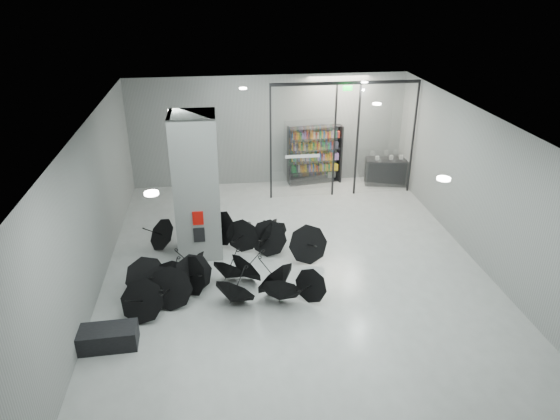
{
  "coord_description": "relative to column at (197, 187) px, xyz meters",
  "views": [
    {
      "loc": [
        -1.9,
        -10.8,
        7.25
      ],
      "look_at": [
        -0.3,
        1.5,
        1.4
      ],
      "focal_mm": 32.54,
      "sensor_mm": 36.0,
      "label": 1
    }
  ],
  "objects": [
    {
      "name": "room",
      "position": [
        2.5,
        -2.0,
        0.84
      ],
      "size": [
        14.0,
        14.02,
        4.01
      ],
      "color": "gray",
      "rests_on": "ground"
    },
    {
      "name": "glass_partition",
      "position": [
        4.89,
        3.5,
        0.18
      ],
      "size": [
        5.06,
        0.08,
        4.0
      ],
      "color": "silver",
      "rests_on": "ground"
    },
    {
      "name": "info_panel",
      "position": [
        0.0,
        -0.62,
        -1.15
      ],
      "size": [
        0.3,
        0.03,
        0.42
      ],
      "primitive_type": "cube",
      "color": "black",
      "rests_on": "column"
    },
    {
      "name": "fire_cabinet",
      "position": [
        0.0,
        -0.62,
        -0.65
      ],
      "size": [
        0.28,
        0.04,
        0.38
      ],
      "primitive_type": "cube",
      "color": "#A50A07",
      "rests_on": "column"
    },
    {
      "name": "bench",
      "position": [
        -2.0,
        -3.85,
        -1.77
      ],
      "size": [
        1.42,
        0.65,
        0.45
      ],
      "primitive_type": "cube",
      "rotation": [
        0.0,
        0.0,
        0.03
      ],
      "color": "black",
      "rests_on": "ground"
    },
    {
      "name": "shop_counter",
      "position": [
        6.84,
        4.23,
        -1.52
      ],
      "size": [
        1.71,
        0.97,
        0.97
      ],
      "primitive_type": "cube",
      "rotation": [
        0.0,
        0.0,
        -0.21
      ],
      "color": "black",
      "rests_on": "ground"
    },
    {
      "name": "umbrella_cluster",
      "position": [
        0.65,
        -1.44,
        -1.69
      ],
      "size": [
        5.55,
        4.79,
        1.33
      ],
      "color": "black",
      "rests_on": "ground"
    },
    {
      "name": "exit_sign",
      "position": [
        4.9,
        3.3,
        1.82
      ],
      "size": [
        0.3,
        0.06,
        0.15
      ],
      "primitive_type": "cube",
      "color": "#0CE533",
      "rests_on": "room"
    },
    {
      "name": "column",
      "position": [
        0.0,
        0.0,
        0.0
      ],
      "size": [
        1.2,
        1.2,
        4.0
      ],
      "primitive_type": "cube",
      "color": "slate",
      "rests_on": "ground"
    },
    {
      "name": "bookshelf",
      "position": [
        4.18,
        4.75,
        -0.92
      ],
      "size": [
        2.01,
        0.7,
        2.17
      ],
      "primitive_type": null,
      "rotation": [
        0.0,
        0.0,
        0.16
      ],
      "color": "black",
      "rests_on": "ground"
    }
  ]
}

